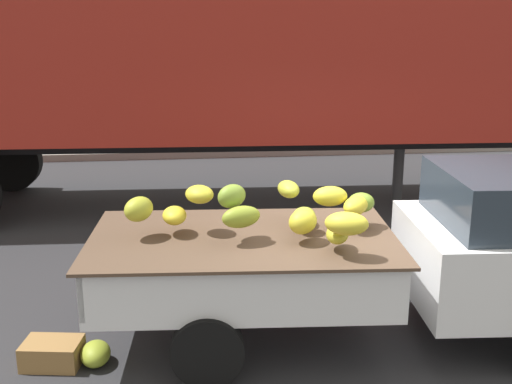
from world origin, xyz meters
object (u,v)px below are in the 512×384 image
Objects in this scene: semi_trailer at (200,53)px; produce_crate at (52,353)px; fallen_banana_bunch_near_tailgate at (96,354)px; pickup_truck at (452,252)px.

semi_trailer reaches higher than produce_crate.
fallen_banana_bunch_near_tailgate is 0.70× the size of produce_crate.
produce_crate is at bearing -173.93° from pickup_truck.
produce_crate is at bearing -104.53° from semi_trailer.
produce_crate is (-1.54, -5.09, -2.42)m from semi_trailer.
fallen_banana_bunch_near_tailgate is at bearing -100.34° from semi_trailer.
pickup_truck is at bearing 3.23° from fallen_banana_bunch_near_tailgate.
semi_trailer reaches higher than pickup_truck.
pickup_truck is 3.90m from produce_crate.
produce_crate reaches higher than fallen_banana_bunch_near_tailgate.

